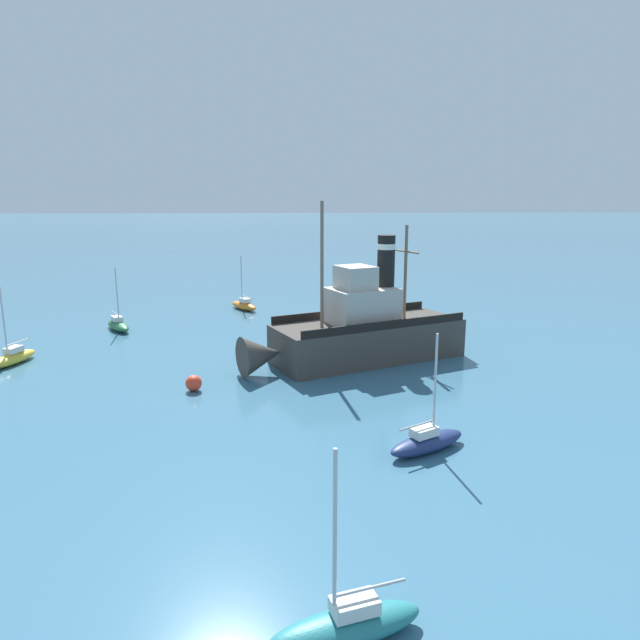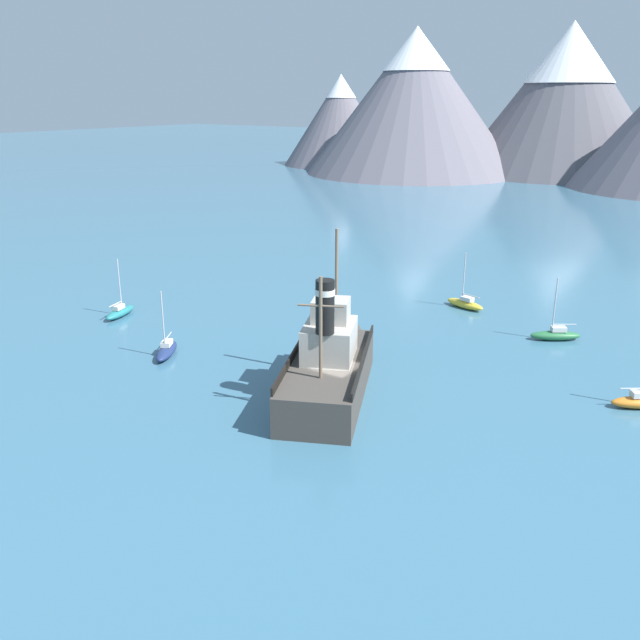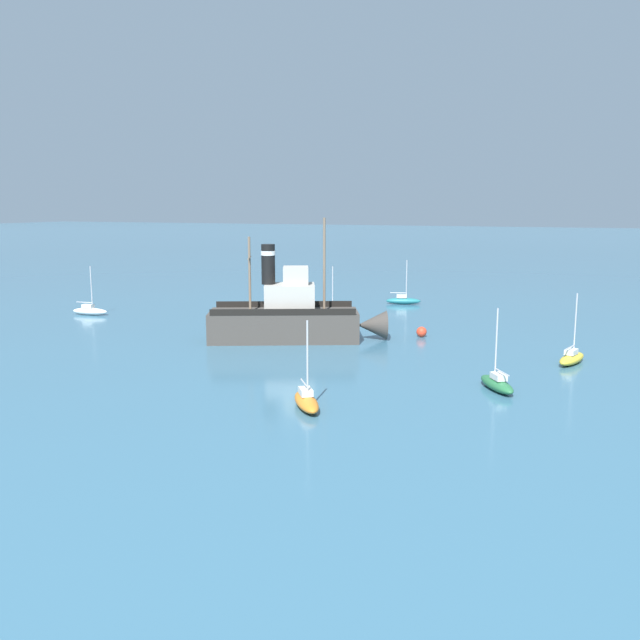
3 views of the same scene
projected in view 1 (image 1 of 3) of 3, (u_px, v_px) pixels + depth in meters
The scene contains 8 objects.
ground_plane at pixel (374, 355), 37.24m from camera, with size 600.00×600.00×0.00m, color #38667F.
old_tugboat at pixel (360, 332), 35.67m from camera, with size 8.96×14.52×9.90m.
sailboat_teal at pixel (347, 624), 13.29m from camera, with size 2.12×3.96×4.90m.
sailboat_navy at pixel (427, 441), 23.18m from camera, with size 2.88×3.83×4.90m.
sailboat_yellow at pixel (12, 358), 35.10m from camera, with size 3.96×2.12×4.90m.
sailboat_orange at pixel (244, 305), 51.88m from camera, with size 3.75×3.08×4.90m.
sailboat_green at pixel (118, 325), 43.97m from camera, with size 3.79×2.99×4.90m.
mooring_buoy at pixel (194, 383), 30.30m from camera, with size 0.86×0.86×0.86m, color red.
Camera 1 is at (-35.65, 5.34, 10.22)m, focal length 32.00 mm.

